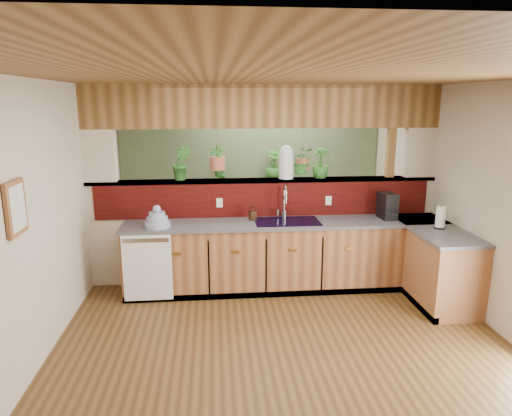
{
  "coord_description": "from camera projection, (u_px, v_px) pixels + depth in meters",
  "views": [
    {
      "loc": [
        -0.67,
        -4.57,
        2.4
      ],
      "look_at": [
        -0.17,
        0.7,
        1.15
      ],
      "focal_mm": 32.0,
      "sensor_mm": 36.0,
      "label": 1
    }
  ],
  "objects": [
    {
      "name": "ground",
      "position": [
        277.0,
        323.0,
        5.04
      ],
      "size": [
        4.6,
        7.0,
        0.01
      ],
      "primitive_type": "cube",
      "color": "#513619",
      "rests_on": "ground"
    },
    {
      "name": "ceiling",
      "position": [
        280.0,
        79.0,
        4.44
      ],
      "size": [
        4.6,
        7.0,
        0.01
      ],
      "primitive_type": "cube",
      "color": "brown",
      "rests_on": "ground"
    },
    {
      "name": "wall_back",
      "position": [
        251.0,
        164.0,
        8.13
      ],
      "size": [
        4.6,
        0.02,
        2.6
      ],
      "primitive_type": "cube",
      "color": "beige",
      "rests_on": "ground"
    },
    {
      "name": "wall_left",
      "position": [
        50.0,
        214.0,
        4.53
      ],
      "size": [
        0.02,
        7.0,
        2.6
      ],
      "primitive_type": "cube",
      "color": "beige",
      "rests_on": "ground"
    },
    {
      "name": "wall_right",
      "position": [
        489.0,
        204.0,
        4.95
      ],
      "size": [
        0.02,
        7.0,
        2.6
      ],
      "primitive_type": "cube",
      "color": "beige",
      "rests_on": "ground"
    },
    {
      "name": "pass_through_partition",
      "position": [
        267.0,
        194.0,
        6.07
      ],
      "size": [
        4.6,
        0.21,
        2.6
      ],
      "color": "beige",
      "rests_on": "ground"
    },
    {
      "name": "pass_through_ledge",
      "position": [
        264.0,
        180.0,
        6.03
      ],
      "size": [
        4.6,
        0.21,
        0.04
      ],
      "primitive_type": "cube",
      "color": "brown",
      "rests_on": "ground"
    },
    {
      "name": "header_beam",
      "position": [
        265.0,
        106.0,
        5.81
      ],
      "size": [
        4.6,
        0.15,
        0.55
      ],
      "primitive_type": "cube",
      "color": "brown",
      "rests_on": "ground"
    },
    {
      "name": "sage_backwall",
      "position": [
        251.0,
        164.0,
        8.11
      ],
      "size": [
        4.55,
        0.02,
        2.55
      ],
      "primitive_type": "cube",
      "color": "#536847",
      "rests_on": "ground"
    },
    {
      "name": "countertop",
      "position": [
        333.0,
        256.0,
        5.85
      ],
      "size": [
        4.14,
        1.52,
        0.9
      ],
      "color": "brown",
      "rests_on": "ground"
    },
    {
      "name": "dishwasher",
      "position": [
        147.0,
        268.0,
        5.44
      ],
      "size": [
        0.58,
        0.03,
        0.82
      ],
      "color": "white",
      "rests_on": "ground"
    },
    {
      "name": "navy_sink",
      "position": [
        287.0,
        227.0,
        5.81
      ],
      "size": [
        0.82,
        0.5,
        0.18
      ],
      "color": "black",
      "rests_on": "countertop"
    },
    {
      "name": "framed_print",
      "position": [
        16.0,
        208.0,
        3.7
      ],
      "size": [
        0.04,
        0.35,
        0.45
      ],
      "color": "brown",
      "rests_on": "wall_left"
    },
    {
      "name": "faucet",
      "position": [
        284.0,
        201.0,
        5.89
      ],
      "size": [
        0.19,
        0.19,
        0.44
      ],
      "color": "#B7B7B2",
      "rests_on": "countertop"
    },
    {
      "name": "dish_stack",
      "position": [
        157.0,
        220.0,
        5.52
      ],
      "size": [
        0.31,
        0.31,
        0.27
      ],
      "color": "#909BBA",
      "rests_on": "countertop"
    },
    {
      "name": "soap_dispenser",
      "position": [
        253.0,
        213.0,
        5.84
      ],
      "size": [
        0.1,
        0.1,
        0.18
      ],
      "primitive_type": "imported",
      "rotation": [
        0.0,
        0.0,
        0.21
      ],
      "color": "#331E12",
      "rests_on": "countertop"
    },
    {
      "name": "coffee_maker",
      "position": [
        388.0,
        207.0,
        5.91
      ],
      "size": [
        0.18,
        0.3,
        0.34
      ],
      "rotation": [
        0.0,
        0.0,
        0.07
      ],
      "color": "black",
      "rests_on": "countertop"
    },
    {
      "name": "paper_towel",
      "position": [
        440.0,
        218.0,
        5.46
      ],
      "size": [
        0.13,
        0.13,
        0.29
      ],
      "color": "black",
      "rests_on": "countertop"
    },
    {
      "name": "glass_jar",
      "position": [
        286.0,
        162.0,
        6.0
      ],
      "size": [
        0.2,
        0.2,
        0.44
      ],
      "color": "silver",
      "rests_on": "pass_through_ledge"
    },
    {
      "name": "ledge_plant_left",
      "position": [
        182.0,
        163.0,
        5.87
      ],
      "size": [
        0.25,
        0.2,
        0.45
      ],
      "primitive_type": "imported",
      "rotation": [
        0.0,
        0.0,
        -0.0
      ],
      "color": "#276121",
      "rests_on": "pass_through_ledge"
    },
    {
      "name": "ledge_plant_right",
      "position": [
        320.0,
        163.0,
        6.05
      ],
      "size": [
        0.27,
        0.27,
        0.41
      ],
      "primitive_type": "imported",
      "rotation": [
        0.0,
        0.0,
        -0.21
      ],
      "color": "#276121",
      "rests_on": "pass_through_ledge"
    },
    {
      "name": "hanging_plant_a",
      "position": [
        217.0,
        150.0,
        5.88
      ],
      "size": [
        0.25,
        0.2,
        0.55
      ],
      "color": "brown",
      "rests_on": "header_beam"
    },
    {
      "name": "hanging_plant_b",
      "position": [
        303.0,
        149.0,
        5.98
      ],
      "size": [
        0.38,
        0.35,
        0.54
      ],
      "color": "brown",
      "rests_on": "header_beam"
    },
    {
      "name": "shelving_console",
      "position": [
        245.0,
        211.0,
        8.06
      ],
      "size": [
        1.71,
        0.77,
        1.1
      ],
      "primitive_type": "cube",
      "rotation": [
        0.0,
        0.0,
        -0.21
      ],
      "color": "black",
      "rests_on": "ground"
    },
    {
      "name": "shelf_plant_a",
      "position": [
        221.0,
        169.0,
        7.85
      ],
      "size": [
        0.24,
        0.2,
        0.39
      ],
      "primitive_type": "imported",
      "rotation": [
        0.0,
        0.0,
        0.37
      ],
      "color": "#276121",
      "rests_on": "shelving_console"
    },
    {
      "name": "shelf_plant_b",
      "position": [
        274.0,
        165.0,
        7.92
      ],
      "size": [
        0.35,
        0.35,
        0.52
      ],
      "primitive_type": "imported",
      "rotation": [
        0.0,
        0.0,
        0.23
      ],
      "color": "#276121",
      "rests_on": "shelving_console"
    },
    {
      "name": "floor_plant",
      "position": [
        306.0,
        223.0,
        7.61
      ],
      "size": [
        0.75,
        0.65,
        0.81
      ],
      "primitive_type": "imported",
      "rotation": [
        0.0,
        0.0,
        -0.03
      ],
      "color": "#276121",
      "rests_on": "ground"
    }
  ]
}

